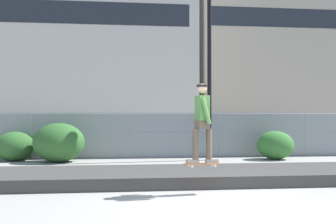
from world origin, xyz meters
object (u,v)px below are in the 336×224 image
object	(u,v)px
skateboard	(202,164)
parked_car_far	(281,133)
shrub_center	(59,143)
shrub_left	(15,146)
parked_car_mid	(183,133)
parked_car_near	(65,134)
street_lamp	(209,45)
shrub_right	(275,145)
skater	(202,118)

from	to	relation	value
skateboard	parked_car_far	world-z (taller)	parked_car_far
parked_car_far	shrub_center	distance (m)	11.66
skateboard	shrub_left	world-z (taller)	shrub_left
parked_car_mid	shrub_center	bearing A→B (deg)	-139.66
skateboard	parked_car_near	world-z (taller)	parked_car_near
street_lamp	shrub_right	bearing A→B (deg)	-1.41
skater	parked_car_far	distance (m)	12.73
skateboard	skater	distance (m)	1.00
parked_car_far	shrub_right	bearing A→B (deg)	-115.60
parked_car_near	parked_car_mid	world-z (taller)	same
parked_car_mid	shrub_right	bearing A→B (deg)	-56.08
street_lamp	parked_car_far	distance (m)	7.75
parked_car_far	shrub_left	size ratio (longest dim) A/B	3.08
skateboard	skater	xyz separation A→B (m)	(-0.00, 0.00, 1.00)
shrub_left	shrub_right	world-z (taller)	shrub_right
street_lamp	skater	bearing A→B (deg)	-103.86
skateboard	shrub_left	distance (m)	8.92
shrub_center	shrub_right	distance (m)	8.31
skater	street_lamp	distance (m)	6.97
shrub_center	shrub_right	world-z (taller)	shrub_center
skateboard	parked_car_far	distance (m)	12.71
parked_car_near	shrub_left	bearing A→B (deg)	-105.26
shrub_left	shrub_right	bearing A→B (deg)	-3.22
skateboard	skater	size ratio (longest dim) A/B	0.47
parked_car_near	shrub_right	bearing A→B (deg)	-28.30
parked_car_far	parked_car_near	bearing A→B (deg)	-179.86
skater	shrub_right	distance (m)	7.48
parked_car_near	shrub_left	distance (m)	4.39
skateboard	shrub_center	xyz separation A→B (m)	(-4.16, 6.14, 0.08)
shrub_left	skateboard	bearing A→B (deg)	-48.60
skateboard	shrub_left	xyz separation A→B (m)	(-5.90, 6.69, -0.09)
skateboard	shrub_center	distance (m)	7.42
shrub_center	parked_car_far	bearing A→B (deg)	24.34
skater	parked_car_far	xyz separation A→B (m)	(6.46, 10.94, -0.81)
parked_car_far	parked_car_mid	bearing A→B (deg)	-176.61
parked_car_mid	skater	bearing A→B (deg)	-96.04
parked_car_far	skateboard	bearing A→B (deg)	-120.55
parked_car_near	shrub_center	bearing A→B (deg)	-83.04
skateboard	parked_car_near	size ratio (longest dim) A/B	0.18
parked_car_near	shrub_center	size ratio (longest dim) A/B	2.38
parked_car_near	parked_car_far	distance (m)	11.20
skater	shrub_right	bearing A→B (deg)	55.88
skater	shrub_center	size ratio (longest dim) A/B	0.92
street_lamp	parked_car_near	bearing A→B (deg)	143.00
shrub_left	parked_car_far	bearing A→B (deg)	18.99
street_lamp	parked_car_mid	size ratio (longest dim) A/B	1.59
parked_car_mid	shrub_left	world-z (taller)	parked_car_mid
skateboard	shrub_center	size ratio (longest dim) A/B	0.44
parked_car_mid	skateboard	bearing A→B (deg)	-96.04
parked_car_near	shrub_left	xyz separation A→B (m)	(-1.15, -4.23, -0.28)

